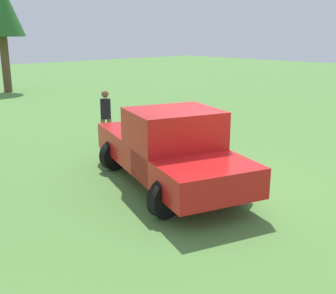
{
  "coord_description": "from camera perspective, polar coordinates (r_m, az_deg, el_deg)",
  "views": [
    {
      "loc": [
        -7.04,
        -5.73,
        3.39
      ],
      "look_at": [
        -0.85,
        0.82,
        0.9
      ],
      "focal_mm": 44.29,
      "sensor_mm": 36.0,
      "label": 1
    }
  ],
  "objects": [
    {
      "name": "ground_plane",
      "position": [
        9.69,
        7.05,
        -5.16
      ],
      "size": [
        80.0,
        80.0,
        0.0
      ],
      "primitive_type": "plane",
      "color": "#54843D"
    },
    {
      "name": "pickup_truck",
      "position": [
        9.23,
        0.33,
        -0.01
      ],
      "size": [
        3.33,
        5.27,
        1.8
      ],
      "rotation": [
        0.0,
        0.0,
        1.25
      ],
      "color": "black",
      "rests_on": "ground_plane"
    },
    {
      "name": "tree_back_left",
      "position": [
        26.32,
        -22.15,
        17.44
      ],
      "size": [
        2.59,
        2.59,
        6.61
      ],
      "color": "brown",
      "rests_on": "ground_plane"
    },
    {
      "name": "person_bystander",
      "position": [
        13.03,
        -8.56,
        4.49
      ],
      "size": [
        0.45,
        0.45,
        1.69
      ],
      "rotation": [
        0.0,
        0.0,
        4.01
      ],
      "color": "#7A6B51",
      "rests_on": "ground_plane"
    }
  ]
}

